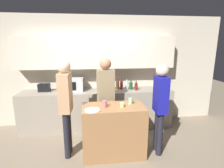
{
  "coord_description": "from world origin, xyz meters",
  "views": [
    {
      "loc": [
        -0.13,
        -2.66,
        2.01
      ],
      "look_at": [
        0.25,
        0.49,
        1.29
      ],
      "focal_mm": 28.0,
      "sensor_mm": 36.0,
      "label": 1
    }
  ],
  "objects_px": {
    "cup_1": "(130,101)",
    "person_center": "(160,102)",
    "plate_on_island": "(92,110)",
    "person_right": "(106,92)",
    "bottle_3": "(127,86)",
    "bottle_0": "(113,85)",
    "bottle_1": "(118,85)",
    "person_left": "(66,100)",
    "potted_plant": "(159,80)",
    "cup_0": "(105,104)",
    "bottle_5": "(136,86)",
    "bottle_2": "(121,85)",
    "toaster": "(44,88)",
    "cup_2": "(122,105)",
    "microwave": "(72,84)",
    "bottle_4": "(131,86)"
  },
  "relations": [
    {
      "from": "cup_1",
      "to": "person_center",
      "type": "distance_m",
      "value": 0.53
    },
    {
      "from": "plate_on_island",
      "to": "person_right",
      "type": "bearing_deg",
      "value": 68.21
    },
    {
      "from": "bottle_3",
      "to": "person_center",
      "type": "distance_m",
      "value": 1.25
    },
    {
      "from": "person_center",
      "to": "bottle_0",
      "type": "bearing_deg",
      "value": 32.11
    },
    {
      "from": "bottle_1",
      "to": "person_left",
      "type": "xyz_separation_m",
      "value": [
        -1.09,
        -1.19,
        0.03
      ]
    },
    {
      "from": "potted_plant",
      "to": "person_center",
      "type": "distance_m",
      "value": 1.36
    },
    {
      "from": "person_center",
      "to": "person_right",
      "type": "bearing_deg",
      "value": 60.59
    },
    {
      "from": "bottle_0",
      "to": "cup_0",
      "type": "height_order",
      "value": "bottle_0"
    },
    {
      "from": "cup_1",
      "to": "person_left",
      "type": "height_order",
      "value": "person_left"
    },
    {
      "from": "bottle_3",
      "to": "bottle_5",
      "type": "xyz_separation_m",
      "value": [
        0.21,
        -0.06,
        -0.01
      ]
    },
    {
      "from": "bottle_2",
      "to": "bottle_5",
      "type": "distance_m",
      "value": 0.36
    },
    {
      "from": "person_left",
      "to": "person_center",
      "type": "height_order",
      "value": "person_left"
    },
    {
      "from": "person_left",
      "to": "person_right",
      "type": "relative_size",
      "value": 1.02
    },
    {
      "from": "bottle_1",
      "to": "cup_0",
      "type": "height_order",
      "value": "bottle_1"
    },
    {
      "from": "bottle_2",
      "to": "toaster",
      "type": "bearing_deg",
      "value": 179.36
    },
    {
      "from": "plate_on_island",
      "to": "cup_2",
      "type": "height_order",
      "value": "cup_2"
    },
    {
      "from": "toaster",
      "to": "bottle_2",
      "type": "bearing_deg",
      "value": -0.64
    },
    {
      "from": "bottle_3",
      "to": "person_center",
      "type": "height_order",
      "value": "person_center"
    },
    {
      "from": "bottle_5",
      "to": "plate_on_island",
      "type": "relative_size",
      "value": 0.86
    },
    {
      "from": "microwave",
      "to": "bottle_4",
      "type": "xyz_separation_m",
      "value": [
        1.41,
        -0.05,
        -0.06
      ]
    },
    {
      "from": "person_left",
      "to": "toaster",
      "type": "bearing_deg",
      "value": -146.76
    },
    {
      "from": "bottle_4",
      "to": "cup_0",
      "type": "height_order",
      "value": "bottle_4"
    },
    {
      "from": "bottle_4",
      "to": "bottle_3",
      "type": "bearing_deg",
      "value": -172.11
    },
    {
      "from": "bottle_5",
      "to": "plate_on_island",
      "type": "height_order",
      "value": "bottle_5"
    },
    {
      "from": "cup_1",
      "to": "bottle_0",
      "type": "bearing_deg",
      "value": 99.21
    },
    {
      "from": "bottle_0",
      "to": "person_center",
      "type": "xyz_separation_m",
      "value": [
        0.69,
        -1.29,
        -0.03
      ]
    },
    {
      "from": "bottle_2",
      "to": "cup_1",
      "type": "relative_size",
      "value": 2.84
    },
    {
      "from": "bottle_1",
      "to": "bottle_5",
      "type": "relative_size",
      "value": 1.2
    },
    {
      "from": "bottle_3",
      "to": "cup_2",
      "type": "xyz_separation_m",
      "value": [
        -0.33,
        -1.2,
        -0.06
      ]
    },
    {
      "from": "bottle_3",
      "to": "person_left",
      "type": "distance_m",
      "value": 1.7
    },
    {
      "from": "bottle_0",
      "to": "bottle_3",
      "type": "bearing_deg",
      "value": -15.38
    },
    {
      "from": "bottle_5",
      "to": "person_left",
      "type": "distance_m",
      "value": 1.83
    },
    {
      "from": "cup_0",
      "to": "bottle_1",
      "type": "bearing_deg",
      "value": 71.67
    },
    {
      "from": "potted_plant",
      "to": "cup_0",
      "type": "height_order",
      "value": "potted_plant"
    },
    {
      "from": "bottle_4",
      "to": "potted_plant",
      "type": "bearing_deg",
      "value": 4.16
    },
    {
      "from": "plate_on_island",
      "to": "cup_1",
      "type": "height_order",
      "value": "cup_1"
    },
    {
      "from": "potted_plant",
      "to": "cup_0",
      "type": "bearing_deg",
      "value": -139.88
    },
    {
      "from": "bottle_1",
      "to": "cup_0",
      "type": "distance_m",
      "value": 1.34
    },
    {
      "from": "toaster",
      "to": "cup_1",
      "type": "height_order",
      "value": "toaster"
    },
    {
      "from": "bottle_4",
      "to": "person_right",
      "type": "distance_m",
      "value": 0.9
    },
    {
      "from": "cup_0",
      "to": "cup_1",
      "type": "height_order",
      "value": "cup_0"
    },
    {
      "from": "microwave",
      "to": "plate_on_island",
      "type": "distance_m",
      "value": 1.45
    },
    {
      "from": "bottle_5",
      "to": "person_center",
      "type": "height_order",
      "value": "person_center"
    },
    {
      "from": "person_center",
      "to": "person_right",
      "type": "height_order",
      "value": "person_right"
    },
    {
      "from": "bottle_1",
      "to": "person_center",
      "type": "xyz_separation_m",
      "value": [
        0.58,
        -1.31,
        -0.03
      ]
    },
    {
      "from": "microwave",
      "to": "person_center",
      "type": "distance_m",
      "value": 2.1
    },
    {
      "from": "bottle_0",
      "to": "plate_on_island",
      "type": "relative_size",
      "value": 1.01
    },
    {
      "from": "toaster",
      "to": "person_left",
      "type": "xyz_separation_m",
      "value": [
        0.65,
        -1.15,
        0.04
      ]
    },
    {
      "from": "bottle_2",
      "to": "person_left",
      "type": "relative_size",
      "value": 0.17
    },
    {
      "from": "person_right",
      "to": "potted_plant",
      "type": "bearing_deg",
      "value": -164.4
    }
  ]
}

